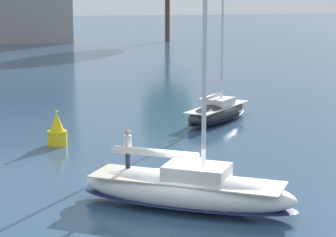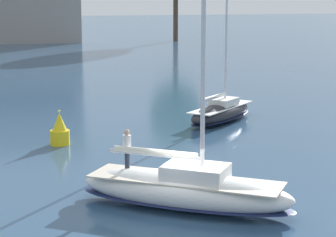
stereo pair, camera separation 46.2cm
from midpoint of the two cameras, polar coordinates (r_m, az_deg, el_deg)
name	(u,v)px [view 1 (the left image)]	position (r m, az deg, el deg)	size (l,w,h in m)	color
ground_plane	(186,208)	(26.31, 1.08, -7.82)	(400.00, 400.00, 0.00)	#2D4C6B
sailboat_main	(187,188)	(26.05, 1.12, -6.09)	(8.75, 7.02, 12.20)	white
sailboat_moored_far_slip	(217,111)	(43.32, 4.02, 0.64)	(6.52, 6.55, 9.94)	#232328
channel_buoy	(57,131)	(37.09, -9.99, -1.11)	(1.10, 1.10, 1.99)	yellow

